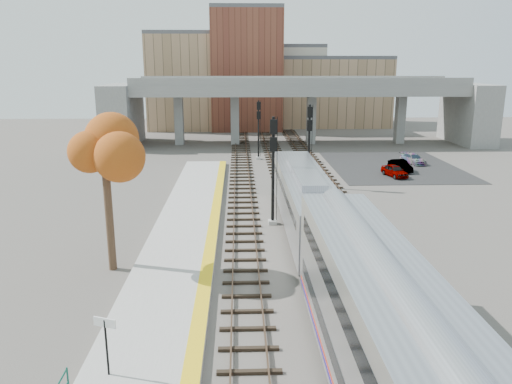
# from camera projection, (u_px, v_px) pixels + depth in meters

# --- Properties ---
(ground) EXTENTS (160.00, 160.00, 0.00)m
(ground) POSITION_uv_depth(u_px,v_px,m) (300.00, 264.00, 29.09)
(ground) COLOR #47423D
(ground) RESTS_ON ground
(platform) EXTENTS (4.50, 60.00, 0.35)m
(platform) POSITION_uv_depth(u_px,v_px,m) (175.00, 263.00, 28.80)
(platform) COLOR #9E9E99
(platform) RESTS_ON ground
(yellow_strip) EXTENTS (0.70, 60.00, 0.01)m
(yellow_strip) POSITION_uv_depth(u_px,v_px,m) (208.00, 260.00, 28.82)
(yellow_strip) COLOR yellow
(yellow_strip) RESTS_ON platform
(tracks) EXTENTS (10.70, 95.00, 0.25)m
(tracks) POSITION_uv_depth(u_px,v_px,m) (293.00, 204.00, 41.20)
(tracks) COLOR black
(tracks) RESTS_ON ground
(overpass) EXTENTS (54.00, 12.00, 9.50)m
(overpass) POSITION_uv_depth(u_px,v_px,m) (297.00, 103.00, 71.34)
(overpass) COLOR slate
(overpass) RESTS_ON ground
(buildings_far) EXTENTS (43.00, 21.00, 20.60)m
(buildings_far) POSITION_uv_depth(u_px,v_px,m) (264.00, 83.00, 91.56)
(buildings_far) COLOR tan
(buildings_far) RESTS_ON ground
(parking_lot) EXTENTS (14.00, 18.00, 0.04)m
(parking_lot) POSITION_uv_depth(u_px,v_px,m) (393.00, 166.00, 56.66)
(parking_lot) COLOR black
(parking_lot) RESTS_ON ground
(locomotive) EXTENTS (3.02, 19.05, 4.10)m
(locomotive) POSITION_uv_depth(u_px,v_px,m) (304.00, 198.00, 34.65)
(locomotive) COLOR #A8AAB2
(locomotive) RESTS_ON ground
(signal_mast_near) EXTENTS (0.60, 0.64, 7.81)m
(signal_mast_near) POSITION_uv_depth(u_px,v_px,m) (273.00, 171.00, 35.32)
(signal_mast_near) COLOR #9E9E99
(signal_mast_near) RESTS_ON ground
(signal_mast_mid) EXTENTS (0.60, 0.64, 7.73)m
(signal_mast_mid) POSITION_uv_depth(u_px,v_px,m) (309.00, 146.00, 46.19)
(signal_mast_mid) COLOR #9E9E99
(signal_mast_mid) RESTS_ON ground
(signal_mast_far) EXTENTS (0.60, 0.64, 7.09)m
(signal_mast_far) POSITION_uv_depth(u_px,v_px,m) (259.00, 131.00, 59.90)
(signal_mast_far) COLOR #9E9E99
(signal_mast_far) RESTS_ON ground
(station_sign) EXTENTS (0.86, 0.36, 2.27)m
(station_sign) POSITION_uv_depth(u_px,v_px,m) (106.00, 334.00, 17.85)
(station_sign) COLOR black
(station_sign) RESTS_ON platform
(tree) EXTENTS (3.60, 3.60, 8.88)m
(tree) POSITION_uv_depth(u_px,v_px,m) (105.00, 155.00, 26.79)
(tree) COLOR #382619
(tree) RESTS_ON ground
(car_a) EXTENTS (2.27, 3.84, 1.23)m
(car_a) POSITION_uv_depth(u_px,v_px,m) (395.00, 171.00, 51.26)
(car_a) COLOR #99999E
(car_a) RESTS_ON parking_lot
(car_b) EXTENTS (1.80, 3.86, 1.22)m
(car_b) POSITION_uv_depth(u_px,v_px,m) (400.00, 166.00, 53.81)
(car_b) COLOR #99999E
(car_b) RESTS_ON parking_lot
(car_c) EXTENTS (2.49, 4.15, 1.13)m
(car_c) POSITION_uv_depth(u_px,v_px,m) (413.00, 159.00, 57.98)
(car_c) COLOR #99999E
(car_c) RESTS_ON parking_lot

